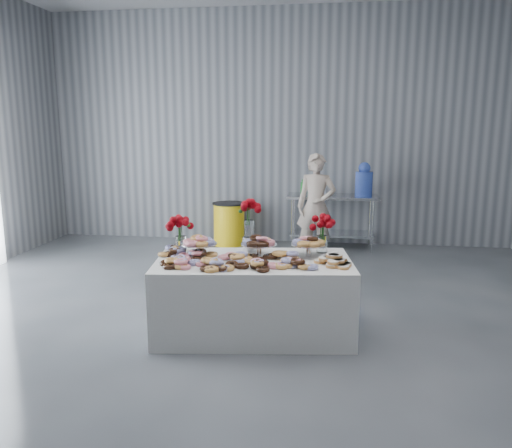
{
  "coord_description": "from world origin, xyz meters",
  "views": [
    {
      "loc": [
        0.87,
        -4.23,
        2.04
      ],
      "look_at": [
        0.14,
        0.97,
        1.0
      ],
      "focal_mm": 35.0,
      "sensor_mm": 36.0,
      "label": 1
    }
  ],
  "objects": [
    {
      "name": "ground",
      "position": [
        0.0,
        0.0,
        0.0
      ],
      "size": [
        9.0,
        9.0,
        0.0
      ],
      "primitive_type": "plane",
      "color": "#393C41",
      "rests_on": "ground"
    },
    {
      "name": "room_walls",
      "position": [
        -0.27,
        0.07,
        2.64
      ],
      "size": [
        8.04,
        9.04,
        4.02
      ],
      "color": "slate",
      "rests_on": "ground"
    },
    {
      "name": "display_table",
      "position": [
        0.19,
        0.43,
        0.38
      ],
      "size": [
        2.01,
        1.23,
        0.75
      ],
      "primitive_type": "cube",
      "rotation": [
        0.0,
        0.0,
        0.13
      ],
      "color": "white",
      "rests_on": "ground"
    },
    {
      "name": "prep_table",
      "position": [
        0.99,
        4.1,
        0.62
      ],
      "size": [
        1.5,
        0.6,
        0.9
      ],
      "color": "silver",
      "rests_on": "ground"
    },
    {
      "name": "donut_mounds",
      "position": [
        0.19,
        0.38,
        0.8
      ],
      "size": [
        1.89,
        1.02,
        0.09
      ],
      "primitive_type": null,
      "rotation": [
        0.0,
        0.0,
        0.13
      ],
      "color": "#DB9750",
      "rests_on": "display_table"
    },
    {
      "name": "cake_stand_left",
      "position": [
        -0.38,
        0.51,
        0.89
      ],
      "size": [
        0.36,
        0.36,
        0.17
      ],
      "color": "silver",
      "rests_on": "display_table"
    },
    {
      "name": "cake_stand_mid",
      "position": [
        0.22,
        0.58,
        0.89
      ],
      "size": [
        0.36,
        0.36,
        0.17
      ],
      "color": "silver",
      "rests_on": "display_table"
    },
    {
      "name": "cake_stand_right",
      "position": [
        0.72,
        0.64,
        0.89
      ],
      "size": [
        0.36,
        0.36,
        0.17
      ],
      "color": "silver",
      "rests_on": "display_table"
    },
    {
      "name": "danish_pile",
      "position": [
        0.95,
        0.37,
        0.81
      ],
      "size": [
        0.48,
        0.48,
        0.11
      ],
      "primitive_type": null,
      "color": "silver",
      "rests_on": "display_table"
    },
    {
      "name": "bouquet_left",
      "position": [
        -0.59,
        0.58,
        1.05
      ],
      "size": [
        0.26,
        0.26,
        0.42
      ],
      "color": "white",
      "rests_on": "display_table"
    },
    {
      "name": "bouquet_right",
      "position": [
        0.85,
        0.81,
        1.05
      ],
      "size": [
        0.26,
        0.26,
        0.42
      ],
      "color": "white",
      "rests_on": "display_table"
    },
    {
      "name": "bouquet_center",
      "position": [
        0.1,
        0.77,
        1.13
      ],
      "size": [
        0.26,
        0.26,
        0.57
      ],
      "color": "silver",
      "rests_on": "display_table"
    },
    {
      "name": "water_jug",
      "position": [
        1.49,
        4.1,
        1.15
      ],
      "size": [
        0.28,
        0.28,
        0.55
      ],
      "color": "blue",
      "rests_on": "prep_table"
    },
    {
      "name": "drink_bottles",
      "position": [
        0.67,
        4.0,
        1.04
      ],
      "size": [
        0.54,
        0.08,
        0.27
      ],
      "primitive_type": null,
      "color": "#268C33",
      "rests_on": "prep_table"
    },
    {
      "name": "person",
      "position": [
        0.73,
        3.44,
        0.81
      ],
      "size": [
        0.62,
        0.43,
        1.63
      ],
      "primitive_type": "imported",
      "rotation": [
        0.0,
        0.0,
        -0.06
      ],
      "color": "#CC8C93",
      "rests_on": "ground"
    },
    {
      "name": "trash_barrel",
      "position": [
        -0.77,
        4.1,
        0.37
      ],
      "size": [
        0.57,
        0.57,
        0.73
      ],
      "rotation": [
        0.0,
        0.0,
        0.17
      ],
      "color": "yellow",
      "rests_on": "ground"
    }
  ]
}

